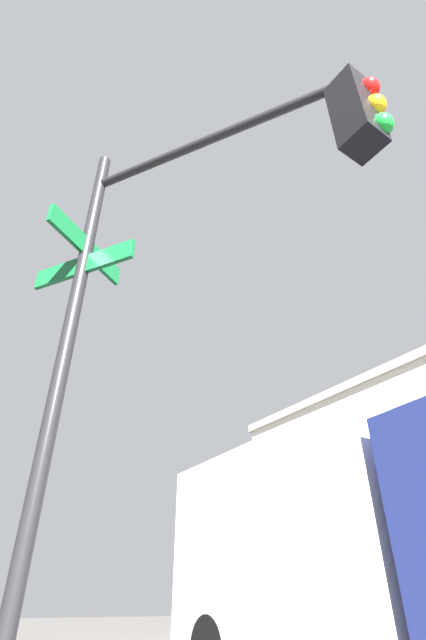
% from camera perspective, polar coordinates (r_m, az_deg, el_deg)
% --- Properties ---
extents(traffic_signal_near, '(2.91, 1.92, 5.25)m').
position_cam_1_polar(traffic_signal_near, '(3.67, -1.48, 11.80)').
color(traffic_signal_near, black).
rests_on(traffic_signal_near, ground_plane).
extents(box_truck_second, '(7.39, 2.72, 3.45)m').
position_cam_1_polar(box_truck_second, '(7.59, 17.95, -25.84)').
color(box_truck_second, navy).
rests_on(box_truck_second, ground_plane).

